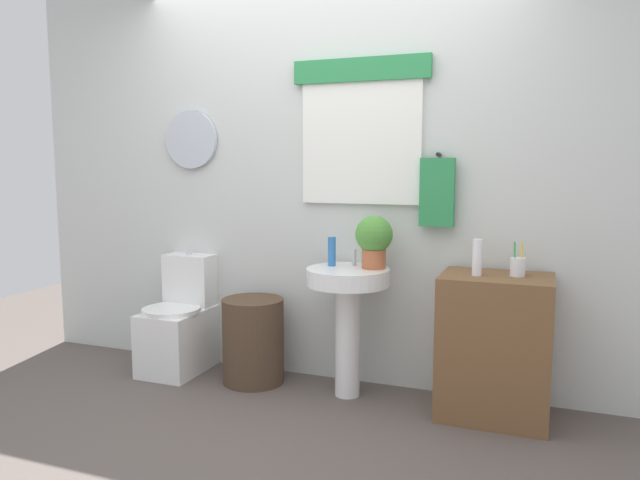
{
  "coord_description": "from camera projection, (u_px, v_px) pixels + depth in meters",
  "views": [
    {
      "loc": [
        1.33,
        -2.46,
        1.39
      ],
      "look_at": [
        0.08,
        0.8,
        0.95
      ],
      "focal_mm": 33.59,
      "sensor_mm": 36.0,
      "label": 1
    }
  ],
  "objects": [
    {
      "name": "soap_bottle",
      "position": [
        332.0,
        251.0,
        3.61
      ],
      "size": [
        0.05,
        0.05,
        0.18
      ],
      "primitive_type": "cylinder",
      "color": "#2D6BB7",
      "rests_on": "pedestal_sink"
    },
    {
      "name": "back_wall",
      "position": [
        328.0,
        177.0,
        3.83
      ],
      "size": [
        4.4,
        0.18,
        2.6
      ],
      "color": "silver",
      "rests_on": "ground_plane"
    },
    {
      "name": "potted_plant",
      "position": [
        374.0,
        239.0,
        3.52
      ],
      "size": [
        0.22,
        0.22,
        0.31
      ],
      "color": "#AD5B38",
      "rests_on": "pedestal_sink"
    },
    {
      "name": "wooden_cabinet",
      "position": [
        494.0,
        347.0,
        3.28
      ],
      "size": [
        0.59,
        0.44,
        0.79
      ],
      "primitive_type": "cube",
      "color": "brown",
      "rests_on": "ground_plane"
    },
    {
      "name": "toothbrush_cup",
      "position": [
        518.0,
        267.0,
        3.2
      ],
      "size": [
        0.08,
        0.08,
        0.19
      ],
      "color": "silver",
      "rests_on": "wooden_cabinet"
    },
    {
      "name": "ground_plane",
      "position": [
        246.0,
        450.0,
        2.93
      ],
      "size": [
        8.0,
        8.0,
        0.0
      ],
      "primitive_type": "plane",
      "color": "#564C47"
    },
    {
      "name": "faucet",
      "position": [
        354.0,
        257.0,
        3.64
      ],
      "size": [
        0.03,
        0.03,
        0.1
      ],
      "primitive_type": "cylinder",
      "color": "silver",
      "rests_on": "pedestal_sink"
    },
    {
      "name": "pedestal_sink",
      "position": [
        348.0,
        301.0,
        3.56
      ],
      "size": [
        0.49,
        0.49,
        0.78
      ],
      "color": "white",
      "rests_on": "ground_plane"
    },
    {
      "name": "laundry_hamper",
      "position": [
        253.0,
        341.0,
        3.82
      ],
      "size": [
        0.39,
        0.39,
        0.54
      ],
      "primitive_type": "cylinder",
      "color": "#4C3828",
      "rests_on": "ground_plane"
    },
    {
      "name": "lotion_bottle",
      "position": [
        477.0,
        257.0,
        3.22
      ],
      "size": [
        0.05,
        0.05,
        0.2
      ],
      "primitive_type": "cylinder",
      "color": "white",
      "rests_on": "wooden_cabinet"
    },
    {
      "name": "toilet",
      "position": [
        180.0,
        326.0,
        4.05
      ],
      "size": [
        0.38,
        0.51,
        0.79
      ],
      "color": "white",
      "rests_on": "ground_plane"
    }
  ]
}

